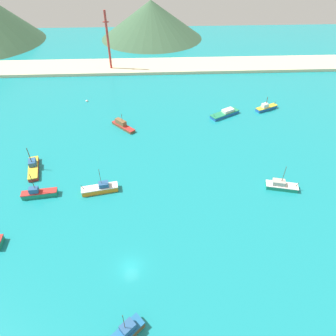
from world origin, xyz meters
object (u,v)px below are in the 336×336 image
Objects in this scene: fishing_boat_1 at (225,113)px; fishing_boat_6 at (281,186)px; radio_tower at (108,42)px; fishing_boat_0 at (123,125)px; fishing_boat_5 at (266,108)px; fishing_boat_8 at (125,333)px; buoy_2 at (87,101)px; fishing_boat_2 at (33,167)px; fishing_boat_3 at (39,193)px; fishing_boat_4 at (100,188)px.

fishing_boat_1 is 1.35× the size of fishing_boat_6.
fishing_boat_0 is at bearing -80.35° from radio_tower.
fishing_boat_8 is at bearing -121.86° from fishing_boat_5.
fishing_boat_5 is (14.92, 3.26, 0.07)m from fishing_boat_1.
fishing_boat_8 is 7.52× the size of buoy_2.
fishing_boat_5 is 1.24× the size of fishing_boat_8.
fishing_boat_2 is 1.46× the size of fishing_boat_8.
fishing_boat_1 is 49.74m from buoy_2.
fishing_boat_8 is (26.39, -41.85, 0.17)m from fishing_boat_2.
fishing_boat_5 is (48.77, 9.30, -0.06)m from fishing_boat_0.
fishing_boat_6 is at bearing -102.27° from fishing_boat_5.
fishing_boat_2 is at bearing 113.29° from fishing_boat_3.
fishing_boat_1 is at bearing 34.88° from fishing_boat_3.
fishing_boat_8 is at bearing -113.32° from fishing_boat_1.
fishing_boat_8 is at bearing -57.77° from fishing_boat_2.
fishing_boat_0 is 1.20× the size of fishing_boat_8.
fishing_boat_1 is at bearing -167.68° from fishing_boat_5.
fishing_boat_2 is 1.11× the size of fishing_boat_4.
fishing_boat_1 is at bearing 66.68° from fishing_boat_8.
fishing_boat_6 reaches higher than fishing_boat_2.
radio_tower is at bearing 121.90° from fishing_boat_6.
fishing_boat_4 is 48.71m from buoy_2.
fishing_boat_0 is at bearing 42.39° from fishing_boat_2.
fishing_boat_8 reaches higher than fishing_boat_2.
fishing_boat_4 reaches higher than fishing_boat_2.
fishing_boat_3 is at bearing -149.49° from fishing_boat_5.
fishing_boat_3 reaches higher than fishing_boat_8.
fishing_boat_8 is at bearing -85.70° from fishing_boat_0.
fishing_boat_6 is 92.27m from radio_tower.
fishing_boat_2 is at bearing -137.61° from fishing_boat_0.
buoy_2 is (3.22, 48.35, -0.77)m from fishing_boat_3.
fishing_boat_3 is 38.88m from fishing_boat_8.
fishing_boat_8 is (-35.61, -31.81, 0.11)m from fishing_boat_6.
fishing_boat_0 is 0.90× the size of fishing_boat_4.
fishing_boat_2 reaches higher than buoy_2.
fishing_boat_3 is at bearing -96.88° from radio_tower.
fishing_boat_1 is at bearing 100.09° from fishing_boat_6.
fishing_boat_3 reaches higher than fishing_boat_6.
buoy_2 is 0.04× the size of radio_tower.
radio_tower is at bearing 93.64° from fishing_boat_4.
fishing_boat_0 is 29.45m from fishing_boat_2.
radio_tower is at bearing 135.12° from fishing_boat_1.
fishing_boat_5 is (52.03, 38.13, -0.08)m from fishing_boat_4.
fishing_boat_0 is at bearing 83.55° from fishing_boat_4.
radio_tower is (13.61, 67.70, 11.47)m from fishing_boat_2.
fishing_boat_8 is (7.89, -32.88, 0.06)m from fishing_boat_4.
radio_tower is (-41.98, 41.80, 11.51)m from fishing_boat_1.
fishing_boat_4 is 0.37× the size of radio_tower.
fishing_boat_0 is 61.88m from fishing_boat_8.
fishing_boat_1 is at bearing 10.12° from fishing_boat_0.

